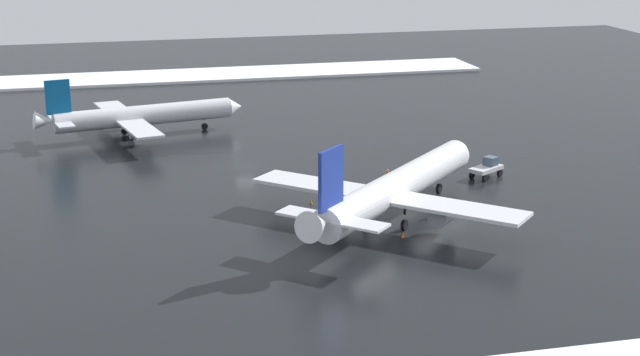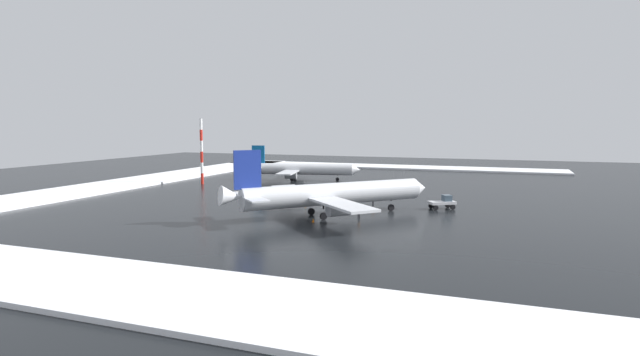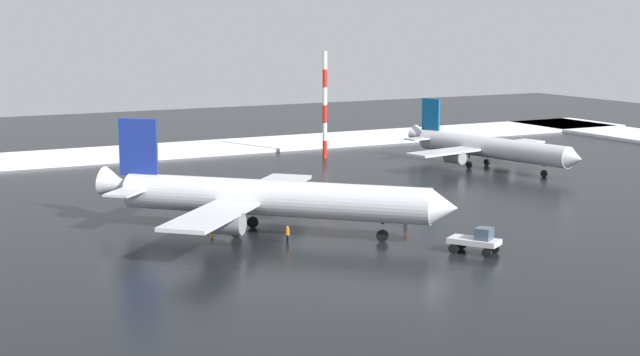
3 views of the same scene
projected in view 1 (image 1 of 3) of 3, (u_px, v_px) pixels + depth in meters
ground_plane at (246, 165)px, 128.14m from camera, size 240.00×240.00×0.00m
snow_bank_left at (188, 76)px, 190.59m from camera, size 14.00×116.00×0.51m
airplane_parked_portside at (395, 188)px, 105.35m from camera, size 29.57×29.12×11.13m
airplane_parked_starboard at (139, 116)px, 142.96m from camera, size 25.94×31.00×9.26m
pushback_tug at (487, 167)px, 122.49m from camera, size 4.31×5.07×2.50m
ground_crew_mid_apron at (388, 175)px, 120.17m from camera, size 0.36×0.36×1.71m
ground_crew_beside_wing at (437, 209)px, 107.26m from camera, size 0.36×0.36×1.71m
traffic_cone_near_nose at (338, 190)px, 116.31m from camera, size 0.36×0.36×0.55m
traffic_cone_mid_line at (403, 235)px, 101.07m from camera, size 0.36×0.36×0.55m
traffic_cone_wingtip_side at (311, 202)px, 112.00m from camera, size 0.36×0.36×0.55m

